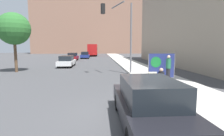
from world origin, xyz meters
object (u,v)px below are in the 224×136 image
traffic_light_pole (122,26)px  city_bus_on_road (93,49)px  jogger_on_sidewalk (168,68)px  street_tree_near_curb (14,29)px  parked_car_curbside (149,103)px  protest_banner (161,66)px  seated_protester (161,78)px  car_on_road_distant (85,55)px  car_on_road_far_lane (85,54)px  car_on_road_nearest (67,61)px  car_on_road_midblock (73,57)px

traffic_light_pole → city_bus_on_road: bearing=95.9°
jogger_on_sidewalk → street_tree_near_curb: bearing=-63.4°
city_bus_on_road → parked_car_curbside: bearing=-86.0°
protest_banner → traffic_light_pole: traffic_light_pole is taller
traffic_light_pole → street_tree_near_curb: size_ratio=1.06×
seated_protester → street_tree_near_curb: bearing=162.0°
traffic_light_pole → city_bus_on_road: (-3.88, 37.53, -2.45)m
traffic_light_pole → street_tree_near_curb: (-10.49, 2.60, -0.05)m
parked_car_curbside → car_on_road_distant: parked_car_curbside is taller
seated_protester → protest_banner: 3.31m
parked_car_curbside → car_on_road_far_lane: 40.82m
car_on_road_far_lane → traffic_light_pole: bearing=-79.5°
car_on_road_distant → city_bus_on_road: bearing=84.3°
seated_protester → car_on_road_distant: 31.33m
car_on_road_nearest → car_on_road_far_lane: bearing=88.2°
car_on_road_nearest → seated_protester: bearing=-60.6°
car_on_road_nearest → car_on_road_midblock: (-0.78, 10.58, 0.02)m
traffic_light_pole → protest_banner: bearing=-51.3°
car_on_road_distant → street_tree_near_curb: 22.63m
seated_protester → jogger_on_sidewalk: (1.37, 2.38, 0.29)m
seated_protester → jogger_on_sidewalk: 2.76m
seated_protester → car_on_road_nearest: size_ratio=0.25×
jogger_on_sidewalk → car_on_road_nearest: size_ratio=0.38×
protest_banner → parked_car_curbside: 7.97m
parked_car_curbside → city_bus_on_road: bearing=94.0°
protest_banner → city_bus_on_road: city_bus_on_road is taller
car_on_road_nearest → car_on_road_far_lane: (0.72, 22.55, -0.00)m
protest_banner → parked_car_curbside: (-3.06, -7.35, -0.40)m
jogger_on_sidewalk → protest_banner: size_ratio=0.88×
jogger_on_sidewalk → parked_car_curbside: bearing=26.2°
traffic_light_pole → car_on_road_midblock: (-7.04, 17.97, -3.65)m
traffic_light_pole → car_on_road_nearest: traffic_light_pole is taller
car_on_road_midblock → car_on_road_distant: 6.61m
parked_car_curbside → car_on_road_far_lane: parked_car_curbside is taller
parked_car_curbside → jogger_on_sidewalk: bearing=63.5°
city_bus_on_road → car_on_road_nearest: bearing=-94.5°
jogger_on_sidewalk → street_tree_near_curb: (-13.32, 6.53, 3.25)m
protest_banner → car_on_road_distant: (-7.77, 27.53, -0.41)m
jogger_on_sidewalk → city_bus_on_road: (-6.71, 41.46, 0.85)m
car_on_road_distant → car_on_road_far_lane: car_on_road_distant is taller
seated_protester → city_bus_on_road: city_bus_on_road is taller
traffic_light_pole → street_tree_near_curb: bearing=166.1°
jogger_on_sidewalk → parked_car_curbside: jogger_on_sidewalk is taller
seated_protester → street_tree_near_curb: size_ratio=0.20×
jogger_on_sidewalk → city_bus_on_road: 42.01m
protest_banner → traffic_light_pole: bearing=128.7°
protest_banner → city_bus_on_road: bearing=99.0°
street_tree_near_curb → car_on_road_distant: bearing=76.3°
car_on_road_midblock → city_bus_on_road: (3.16, 19.56, 1.20)m
street_tree_near_curb → protest_banner: bearing=-24.0°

